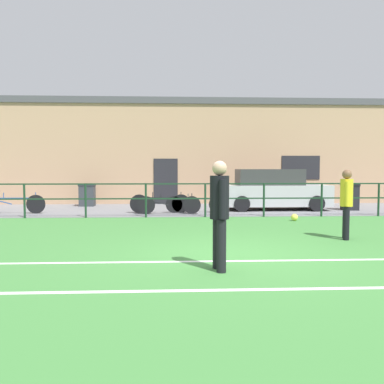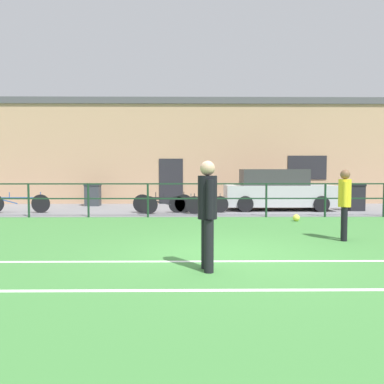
{
  "view_description": "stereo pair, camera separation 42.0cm",
  "coord_description": "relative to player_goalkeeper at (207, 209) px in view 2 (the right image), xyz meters",
  "views": [
    {
      "loc": [
        -1.09,
        -7.41,
        1.63
      ],
      "look_at": [
        -0.53,
        4.24,
        0.95
      ],
      "focal_mm": 37.4,
      "sensor_mm": 36.0,
      "label": 1
    },
    {
      "loc": [
        -0.67,
        -7.42,
        1.63
      ],
      "look_at": [
        -0.53,
        4.24,
        0.95
      ],
      "focal_mm": 37.4,
      "sensor_mm": 36.0,
      "label": 2
    }
  ],
  "objects": [
    {
      "name": "bicycle_parked_4",
      "position": [
        0.08,
        8.3,
        -0.66
      ],
      "size": [
        2.2,
        0.04,
        0.71
      ],
      "color": "black",
      "rests_on": "pavement_strip"
    },
    {
      "name": "player_goalkeeper",
      "position": [
        0.0,
        0.0,
        0.0
      ],
      "size": [
        0.31,
        0.48,
        1.76
      ],
      "rotation": [
        0.0,
        0.0,
        1.71
      ],
      "color": "black",
      "rests_on": "ground"
    },
    {
      "name": "bicycle_parked_0",
      "position": [
        -0.89,
        7.9,
        -0.64
      ],
      "size": [
        2.27,
        0.04,
        0.74
      ],
      "color": "black",
      "rests_on": "pavement_strip"
    },
    {
      "name": "trash_bin_0",
      "position": [
        -4.45,
        11.13,
        -0.5
      ],
      "size": [
        0.67,
        0.57,
        0.95
      ],
      "color": "#33383D",
      "rests_on": "pavement_strip"
    },
    {
      "name": "bicycle_parked_2",
      "position": [
        -1.22,
        8.3,
        -0.63
      ],
      "size": [
        2.21,
        0.04,
        0.77
      ],
      "color": "black",
      "rests_on": "pavement_strip"
    },
    {
      "name": "parked_car_red",
      "position": [
        3.21,
        9.33,
        -0.22
      ],
      "size": [
        4.2,
        1.79,
        1.6
      ],
      "color": "#B7B7BC",
      "rests_on": "pavement_strip"
    },
    {
      "name": "perimeter_fence",
      "position": [
        0.35,
        7.1,
        -0.25
      ],
      "size": [
        36.07,
        0.07,
        1.15
      ],
      "color": "#193823",
      "rests_on": "ground"
    },
    {
      "name": "field_line_touchline",
      "position": [
        0.35,
        0.62,
        -1.0
      ],
      "size": [
        36.0,
        0.11,
        0.0
      ],
      "primitive_type": "cube",
      "color": "white",
      "rests_on": "ground"
    },
    {
      "name": "pavement_strip",
      "position": [
        0.35,
        9.6,
        -0.99
      ],
      "size": [
        48.0,
        5.0,
        0.02
      ],
      "primitive_type": "cube",
      "color": "slate",
      "rests_on": "ground"
    },
    {
      "name": "bicycle_parked_3",
      "position": [
        -6.53,
        8.3,
        -0.63
      ],
      "size": [
        2.35,
        0.04,
        0.77
      ],
      "color": "black",
      "rests_on": "pavement_strip"
    },
    {
      "name": "ground",
      "position": [
        0.35,
        1.1,
        -1.02
      ],
      "size": [
        60.0,
        44.0,
        0.04
      ],
      "primitive_type": "cube",
      "color": "#42843D"
    },
    {
      "name": "field_line_hash",
      "position": [
        0.35,
        -1.06,
        -1.0
      ],
      "size": [
        36.0,
        0.11,
        0.0
      ],
      "primitive_type": "cube",
      "color": "white",
      "rests_on": "ground"
    },
    {
      "name": "trash_bin_1",
      "position": [
        6.17,
        8.96,
        -0.46
      ],
      "size": [
        0.6,
        0.51,
        1.03
      ],
      "color": "black",
      "rests_on": "pavement_strip"
    },
    {
      "name": "player_striker",
      "position": [
        3.26,
        2.7,
        -0.08
      ],
      "size": [
        0.28,
        0.42,
        1.61
      ],
      "rotation": [
        0.0,
        0.0,
        1.22
      ],
      "color": "black",
      "rests_on": "ground"
    },
    {
      "name": "clubhouse_facade",
      "position": [
        0.35,
        13.3,
        1.46
      ],
      "size": [
        28.0,
        2.56,
        4.9
      ],
      "color": "tan",
      "rests_on": "ground"
    },
    {
      "name": "soccer_ball_match",
      "position": [
        3.07,
        6.0,
        -0.89
      ],
      "size": [
        0.22,
        0.22,
        0.22
      ],
      "primitive_type": "sphere",
      "color": "#E5E04C",
      "rests_on": "ground"
    }
  ]
}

